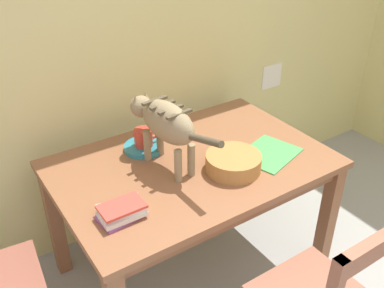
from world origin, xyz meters
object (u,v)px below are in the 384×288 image
magazine (269,154)px  dining_table (192,176)px  book_stack (121,211)px  wicker_basket (233,162)px  cat (165,122)px  coffee_mug (144,137)px  saucer_bowl (144,147)px

magazine → dining_table: bearing=139.3°
dining_table → book_stack: (-0.47, -0.19, 0.12)m
magazine → wicker_basket: 0.24m
cat → coffee_mug: (-0.02, 0.19, -0.16)m
coffee_mug → wicker_basket: 0.48m
book_stack → wicker_basket: wicker_basket is taller
saucer_bowl → wicker_basket: 0.48m
cat → wicker_basket: (0.24, -0.21, -0.19)m
coffee_mug → book_stack: bearing=-128.2°
cat → book_stack: (-0.35, -0.23, -0.20)m
magazine → book_stack: bearing=165.1°
dining_table → cat: 0.34m
saucer_bowl → wicker_basket: (0.27, -0.40, 0.03)m
coffee_mug → wicker_basket: bearing=-56.7°
saucer_bowl → magazine: 0.64m
coffee_mug → magazine: size_ratio=0.46×
magazine → wicker_basket: bearing=165.3°
cat → saucer_bowl: bearing=90.0°
dining_table → cat: size_ratio=2.16×
saucer_bowl → book_stack: book_stack is taller
dining_table → wicker_basket: bearing=-54.0°
dining_table → book_stack: bearing=-158.0°
dining_table → magazine: 0.41m
coffee_mug → cat: bearing=-84.1°
saucer_bowl → coffee_mug: size_ratio=1.49×
book_stack → wicker_basket: 0.59m
saucer_bowl → coffee_mug: 0.06m
coffee_mug → book_stack: (-0.33, -0.42, -0.04)m
cat → saucer_bowl: 0.29m
book_stack → wicker_basket: (0.59, 0.02, 0.01)m
coffee_mug → book_stack: size_ratio=0.69×
cat → saucer_bowl: (-0.02, 0.19, -0.22)m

